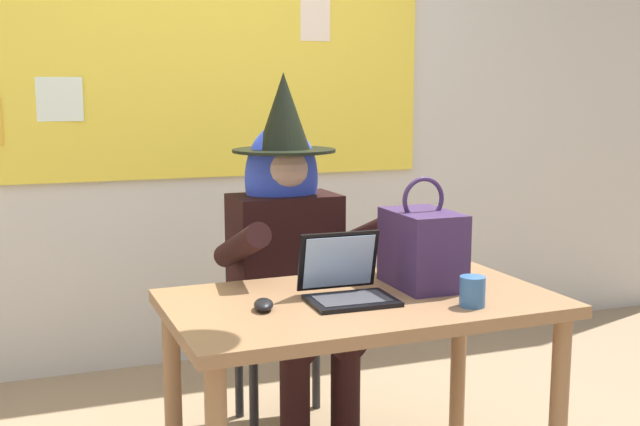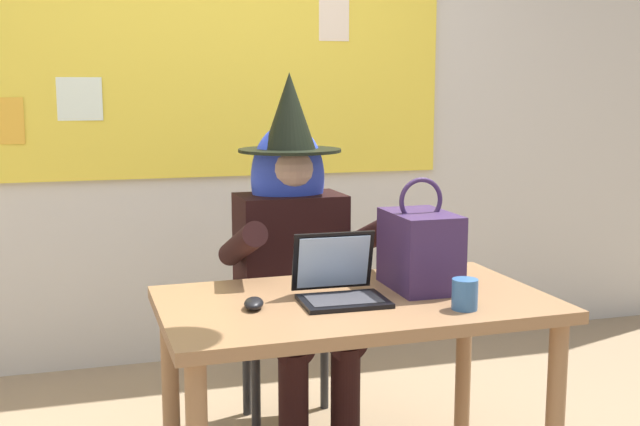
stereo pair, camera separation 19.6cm
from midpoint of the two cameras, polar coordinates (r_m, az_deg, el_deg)
wall_back_bulletin at (r=3.96m, az=-6.57°, el=9.08°), size 6.37×1.82×2.75m
desk_main at (r=2.55m, az=4.81°, el=-8.35°), size 1.27×0.75×0.72m
chair_at_desk at (r=3.23m, az=-0.56°, el=-6.70°), size 0.46×0.46×0.90m
person_costumed at (r=3.05m, az=-0.04°, el=-2.08°), size 0.60×0.67×1.45m
laptop at (r=2.49m, az=3.71°, el=-5.33°), size 0.28×0.26×0.21m
computer_mouse at (r=2.39m, az=-2.54°, el=-6.68°), size 0.09×0.12×0.03m
handbag at (r=2.65m, az=9.47°, el=-2.65°), size 0.20×0.30×0.38m
coffee_mug at (r=2.44m, az=12.88°, el=-5.86°), size 0.08×0.08×0.09m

